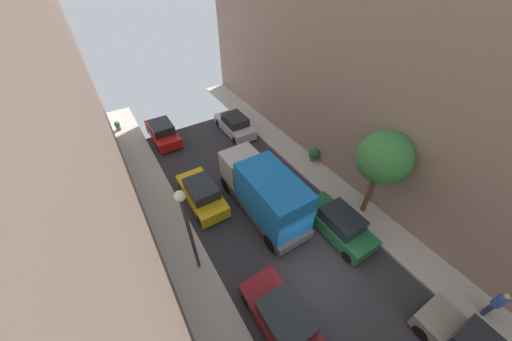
{
  "coord_description": "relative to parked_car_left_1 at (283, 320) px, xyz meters",
  "views": [
    {
      "loc": [
        -5.69,
        -3.82,
        12.3
      ],
      "look_at": [
        1.32,
        7.47,
        0.5
      ],
      "focal_mm": 18.46,
      "sensor_mm": 36.0,
      "label": 1
    }
  ],
  "objects": [
    {
      "name": "ground",
      "position": [
        2.7,
        1.06,
        -0.72
      ],
      "size": [
        32.0,
        32.0,
        0.0
      ],
      "primitive_type": "plane",
      "color": "#2D2D33"
    },
    {
      "name": "sidewalk_left",
      "position": [
        -2.3,
        1.06,
        -0.64
      ],
      "size": [
        2.0,
        44.0,
        0.15
      ],
      "primitive_type": "cube",
      "color": "#B7B2A8",
      "rests_on": "ground"
    },
    {
      "name": "sidewalk_right",
      "position": [
        7.7,
        1.06,
        -0.64
      ],
      "size": [
        2.0,
        44.0,
        0.15
      ],
      "primitive_type": "cube",
      "color": "#B7B2A8",
      "rests_on": "ground"
    },
    {
      "name": "parked_car_left_1",
      "position": [
        0.0,
        0.0,
        0.0
      ],
      "size": [
        1.78,
        4.2,
        1.57
      ],
      "color": "maroon",
      "rests_on": "ground"
    },
    {
      "name": "parked_car_left_2",
      "position": [
        0.0,
        8.26,
        0.0
      ],
      "size": [
        1.78,
        4.2,
        1.57
      ],
      "color": "gold",
      "rests_on": "ground"
    },
    {
      "name": "parked_car_left_3",
      "position": [
        0.0,
        16.15,
        0.0
      ],
      "size": [
        1.78,
        4.2,
        1.57
      ],
      "color": "red",
      "rests_on": "ground"
    },
    {
      "name": "parked_car_right_2",
      "position": [
        5.4,
        2.27,
        0.0
      ],
      "size": [
        1.78,
        4.2,
        1.57
      ],
      "color": "#1E6638",
      "rests_on": "ground"
    },
    {
      "name": "parked_car_right_3",
      "position": [
        5.4,
        14.09,
        0.0
      ],
      "size": [
        1.78,
        4.2,
        1.57
      ],
      "color": "silver",
      "rests_on": "ground"
    },
    {
      "name": "delivery_truck",
      "position": [
        2.7,
        5.59,
        1.07
      ],
      "size": [
        2.26,
        6.6,
        3.38
      ],
      "color": "#4C4C51",
      "rests_on": "ground"
    },
    {
      "name": "pedestrian",
      "position": [
        7.71,
        -4.19,
        0.35
      ],
      "size": [
        0.4,
        0.36,
        1.72
      ],
      "color": "#2D334C",
      "rests_on": "sidewalk_right"
    },
    {
      "name": "street_tree_1",
      "position": [
        7.8,
        2.54,
        3.36
      ],
      "size": [
        2.73,
        2.73,
        5.33
      ],
      "color": "brown",
      "rests_on": "sidewalk_right"
    },
    {
      "name": "potted_plant_3",
      "position": [
        -2.85,
        19.35,
        -0.14
      ],
      "size": [
        0.45,
        0.45,
        0.8
      ],
      "color": "slate",
      "rests_on": "sidewalk_left"
    },
    {
      "name": "potted_plant_4",
      "position": [
        8.36,
        7.66,
        -0.04
      ],
      "size": [
        0.77,
        0.77,
        0.98
      ],
      "color": "slate",
      "rests_on": "sidewalk_right"
    },
    {
      "name": "lamp_post",
      "position": [
        -1.9,
        4.32,
        2.92
      ],
      "size": [
        0.44,
        0.44,
        5.26
      ],
      "color": "#333338",
      "rests_on": "sidewalk_left"
    }
  ]
}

